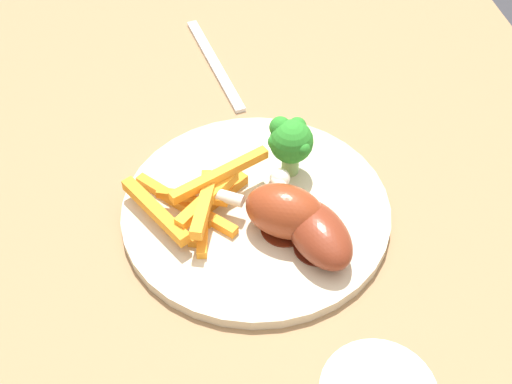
{
  "coord_description": "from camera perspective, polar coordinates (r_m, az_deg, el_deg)",
  "views": [
    {
      "loc": [
        -0.37,
        0.1,
        1.22
      ],
      "look_at": [
        0.05,
        0.03,
        0.76
      ],
      "focal_mm": 46.48,
      "sensor_mm": 36.0,
      "label": 1
    }
  ],
  "objects": [
    {
      "name": "carrot_fries_pile",
      "position": [
        0.63,
        -5.1,
        -0.82
      ],
      "size": [
        0.11,
        0.14,
        0.04
      ],
      "color": "orange",
      "rests_on": "dinner_plate"
    },
    {
      "name": "dining_table",
      "position": [
        0.72,
        2.78,
        -10.45
      ],
      "size": [
        1.09,
        0.72,
        0.72
      ],
      "color": "#8E6B47",
      "rests_on": "ground_plane"
    },
    {
      "name": "chicken_drumstick_near",
      "position": [
        0.6,
        2.11,
        -1.6
      ],
      "size": [
        0.09,
        0.12,
        0.05
      ],
      "color": "#5F1F0F",
      "rests_on": "dinner_plate"
    },
    {
      "name": "broccoli_floret_front",
      "position": [
        0.65,
        2.98,
        4.44
      ],
      "size": [
        0.04,
        0.04,
        0.06
      ],
      "color": "#7FAC60",
      "rests_on": "dinner_plate"
    },
    {
      "name": "dinner_plate",
      "position": [
        0.64,
        -0.0,
        -1.57
      ],
      "size": [
        0.26,
        0.26,
        0.01
      ],
      "primitive_type": "cylinder",
      "color": "beige",
      "rests_on": "dining_table"
    },
    {
      "name": "fork",
      "position": [
        0.83,
        -3.59,
        10.96
      ],
      "size": [
        0.19,
        0.05,
        0.0
      ],
      "primitive_type": "cube",
      "rotation": [
        0.0,
        0.0,
        0.19
      ],
      "color": "silver",
      "rests_on": "dining_table"
    },
    {
      "name": "chicken_drumstick_far",
      "position": [
        0.6,
        5.18,
        -3.3
      ],
      "size": [
        0.13,
        0.07,
        0.04
      ],
      "color": "#521A0F",
      "rests_on": "dinner_plate"
    }
  ]
}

